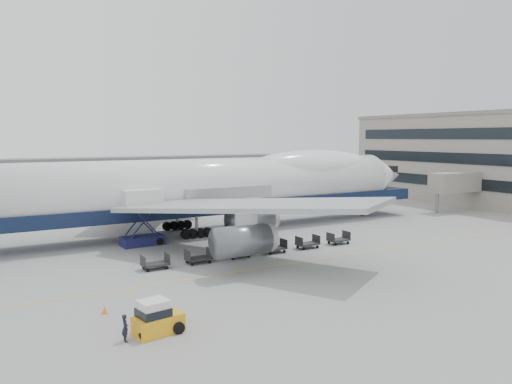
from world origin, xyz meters
TOP-DOWN VIEW (x-y plane):
  - ground at (0.00, 0.00)m, footprint 260.00×260.00m
  - apron_line at (0.00, -6.00)m, footprint 60.00×0.15m
  - hangar at (-10.00, 70.00)m, footprint 110.00×8.00m
  - airliner at (0.64, 12.00)m, footprint 67.00×55.30m
  - catering_truck at (-9.49, 8.52)m, footprint 4.56×3.28m
  - baggage_tug at (-16.27, -15.46)m, footprint 3.01×1.93m
  - ground_worker at (-18.15, -15.64)m, footprint 0.39×0.58m
  - traffic_cone at (-18.07, -10.52)m, footprint 0.35×0.35m
  - dolly_0 at (-11.57, -1.61)m, footprint 2.30×1.35m
  - dolly_1 at (-7.48, -1.61)m, footprint 2.30×1.35m
  - dolly_2 at (-3.38, -1.61)m, footprint 2.30×1.35m
  - dolly_3 at (0.71, -1.61)m, footprint 2.30×1.35m
  - dolly_4 at (4.80, -1.61)m, footprint 2.30×1.35m
  - dolly_5 at (8.90, -1.61)m, footprint 2.30×1.35m

SIDE VIEW (x-z plane):
  - ground at x=0.00m, z-range 0.00..0.00m
  - apron_line at x=0.00m, z-range 0.00..0.01m
  - traffic_cone at x=-18.07m, z-range -0.01..0.51m
  - dolly_0 at x=-11.57m, z-range -0.12..1.18m
  - dolly_1 at x=-7.48m, z-range -0.12..1.18m
  - dolly_2 at x=-3.38m, z-range -0.12..1.18m
  - dolly_3 at x=0.71m, z-range -0.12..1.18m
  - dolly_4 at x=4.80m, z-range -0.12..1.18m
  - dolly_5 at x=8.90m, z-range -0.12..1.18m
  - ground_worker at x=-18.15m, z-range 0.00..1.58m
  - baggage_tug at x=-16.27m, z-range -0.11..1.94m
  - catering_truck at x=-9.49m, z-range 0.43..6.41m
  - hangar at x=-10.00m, z-range 0.00..7.00m
  - airliner at x=0.64m, z-range -4.37..15.61m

